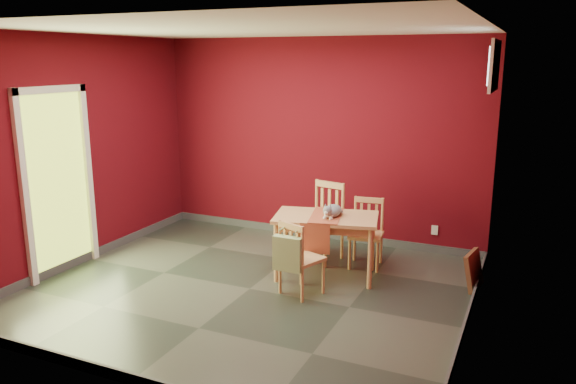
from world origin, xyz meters
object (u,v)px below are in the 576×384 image
at_px(cat, 333,208).
at_px(picture_frame, 474,270).
at_px(dining_table, 326,223).
at_px(chair_far_left, 323,221).
at_px(chair_far_right, 367,232).
at_px(chair_near, 299,257).
at_px(tote_bag, 288,254).

bearing_deg(cat, picture_frame, 17.69).
relative_size(dining_table, chair_far_left, 1.32).
relative_size(chair_far_right, picture_frame, 1.92).
bearing_deg(chair_far_right, cat, -115.76).
distance_m(cat, picture_frame, 1.65).
distance_m(chair_far_right, chair_near, 1.18).
xyz_separation_m(chair_far_left, chair_far_right, (0.56, 0.00, -0.07)).
xyz_separation_m(chair_near, tote_bag, (-0.04, -0.19, 0.10)).
distance_m(chair_far_right, picture_frame, 1.29).
height_order(tote_bag, picture_frame, tote_bag).
height_order(chair_far_right, picture_frame, chair_far_right).
height_order(chair_far_left, picture_frame, chair_far_left).
relative_size(chair_near, cat, 2.16).
relative_size(dining_table, chair_near, 1.56).
bearing_deg(cat, chair_near, -97.84).
xyz_separation_m(dining_table, picture_frame, (1.58, 0.32, -0.42)).
bearing_deg(cat, chair_far_left, 126.18).
bearing_deg(chair_far_left, picture_frame, -6.15).
height_order(chair_near, tote_bag, chair_near).
bearing_deg(picture_frame, tote_bag, -146.61).
height_order(chair_near, cat, cat).
distance_m(dining_table, picture_frame, 1.66).
bearing_deg(dining_table, cat, -0.34).
xyz_separation_m(chair_far_right, cat, (-0.25, -0.52, 0.39)).
bearing_deg(dining_table, tote_bag, -98.05).
bearing_deg(dining_table, chair_far_right, 57.86).
xyz_separation_m(chair_far_right, tote_bag, (-0.44, -1.31, 0.09)).
distance_m(chair_near, cat, 0.73).
bearing_deg(chair_far_right, picture_frame, -8.91).
xyz_separation_m(chair_near, picture_frame, (1.65, 0.92, -0.21)).
distance_m(chair_far_left, chair_far_right, 0.56).
bearing_deg(cat, chair_far_right, 69.86).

